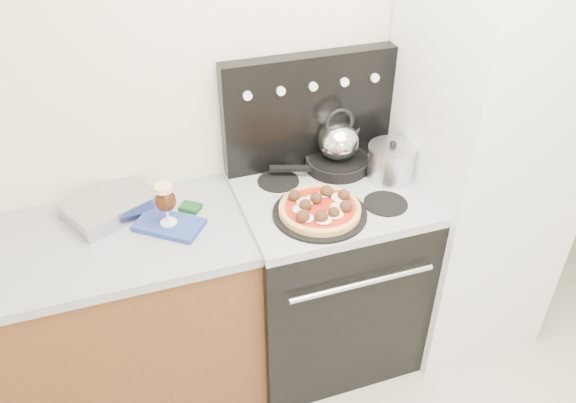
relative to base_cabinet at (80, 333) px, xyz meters
name	(u,v)px	position (x,y,z in m)	size (l,w,h in m)	color
room_shell	(437,274)	(1.02, -0.91, 0.82)	(3.52, 3.01, 2.52)	#B9B4A6
base_cabinet	(80,333)	(0.00, 0.00, 0.00)	(1.45, 0.60, 0.86)	#5B3218
countertop	(54,251)	(0.00, 0.00, 0.45)	(1.48, 0.63, 0.04)	#97979F
stove_body	(326,277)	(1.10, -0.02, 0.01)	(0.76, 0.65, 0.88)	black
cooktop	(330,196)	(1.10, -0.02, 0.47)	(0.76, 0.65, 0.04)	#ADADB2
backguard	(309,111)	(1.10, 0.25, 0.74)	(0.76, 0.08, 0.50)	black
fridge	(479,161)	(1.80, -0.05, 0.52)	(0.64, 0.68, 1.90)	silver
foil_sheet	(111,206)	(0.23, 0.15, 0.50)	(0.34, 0.25, 0.07)	silver
oven_mitt	(169,225)	(0.43, -0.02, 0.48)	(0.26, 0.15, 0.02)	navy
beer_glass	(166,204)	(0.43, -0.02, 0.58)	(0.08, 0.08, 0.17)	black
pizza_pan	(320,213)	(1.01, -0.15, 0.50)	(0.38, 0.38, 0.01)	black
pizza	(320,207)	(1.01, -0.15, 0.52)	(0.32, 0.32, 0.05)	#E8CB73
skillet	(337,163)	(1.21, 0.15, 0.51)	(0.28, 0.28, 0.05)	black
tea_kettle	(339,138)	(1.21, 0.15, 0.64)	(0.18, 0.18, 0.20)	silver
stock_pot	(391,163)	(1.39, 0.00, 0.56)	(0.20, 0.20, 0.14)	silver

